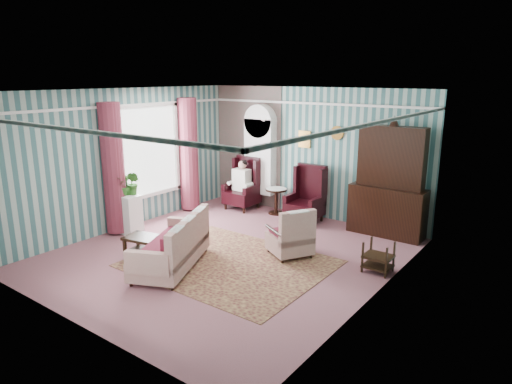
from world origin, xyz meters
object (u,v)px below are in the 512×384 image
Objects in this scene: dresser_hutch at (389,178)px; seated_woman at (242,185)px; plant_stand at (128,214)px; coffee_table at (148,248)px; wingback_right at (305,195)px; nest_table at (378,256)px; wingback_left at (242,184)px; bookcase at (260,162)px; sofa at (170,240)px; round_side_table at (276,201)px; floral_armchair at (290,229)px.

seated_woman is (-3.50, -0.27, -0.59)m from dresser_hutch.
plant_stand reaches higher than coffee_table.
wingback_right is at bearing 47.16° from plant_stand.
seated_woman is at bearing 180.00° from wingback_right.
nest_table is at bearing -72.61° from dresser_hutch.
seated_woman is (0.00, 0.00, -0.04)m from wingback_left.
nest_table is at bearing 28.03° from coffee_table.
wingback_left and wingback_right have the same top height.
bookcase is 2.73× the size of coffee_table.
wingback_left is 2.87m from plant_stand.
dresser_hutch is at bearing 4.41° from seated_woman.
bookcase is 2.80× the size of plant_stand.
sofa is at bearing -70.83° from wingback_left.
dresser_hutch is 2.75m from round_side_table.
dresser_hutch is 2.88× the size of coffee_table.
seated_woman is 0.65× the size of sofa.
round_side_table is (0.90, 0.15, -0.29)m from seated_woman.
round_side_table is at bearing -177.36° from dresser_hutch.
plant_stand is 3.45m from floral_armchair.
seated_woman is (-0.25, -0.39, -0.53)m from bookcase.
nest_table is (3.17, -1.70, -0.03)m from round_side_table.
bookcase reaches higher than seated_woman.
coffee_table is at bearing -80.51° from wingback_left.
seated_woman is 3.12m from floral_armchair.
plant_stand is 2.12m from sofa.
dresser_hutch is at bearing 51.50° from coffee_table.
plant_stand is at bearing -108.49° from bookcase.
nest_table is at bearing -81.21° from sofa.
floral_armchair is at bearing 15.58° from plant_stand.
bookcase reaches higher than floral_armchair.
wingback_left is 0.04m from seated_woman.
floral_armchair reaches higher than nest_table.
sofa is (-2.87, -1.90, 0.21)m from nest_table.
bookcase is at bearing 76.07° from floral_armchair.
wingback_right is 0.92m from round_side_table.
wingback_right reaches higher than plant_stand.
round_side_table is 0.60× the size of floral_armchair.
wingback_right is 3.50m from sofa.
nest_table is 0.66× the size of coffee_table.
sofa is 2.20× the size of coffee_table.
bookcase is 2.23× the size of floral_armchair.
wingback_left is 1.52× the size of coffee_table.
bookcase reaches higher than coffee_table.
wingback_left is 1.00× the size of wingback_right.
dresser_hutch is at bearing 4.41° from wingback_left.
dresser_hutch is 3.93× the size of round_side_table.
wingback_right is 2.08× the size of round_side_table.
dresser_hutch reaches higher than bookcase.
bookcase is at bearing 57.34° from wingback_left.
round_side_table is at bearing 69.76° from floral_armchair.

